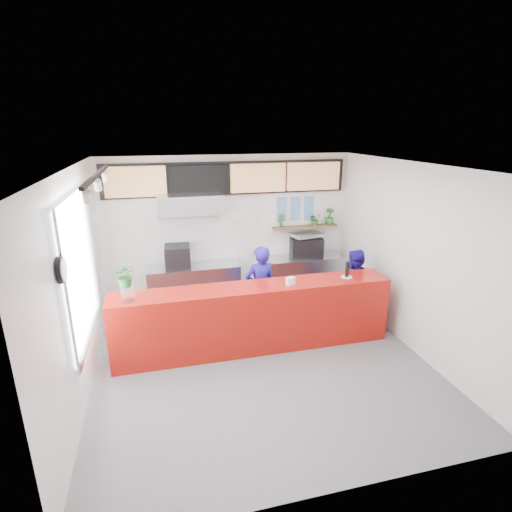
{
  "coord_description": "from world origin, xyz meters",
  "views": [
    {
      "loc": [
        -1.42,
        -5.29,
        3.5
      ],
      "look_at": [
        0.1,
        0.7,
        1.5
      ],
      "focal_mm": 28.0,
      "sensor_mm": 36.0,
      "label": 1
    }
  ],
  "objects_px": {
    "espresso_machine": "(306,247)",
    "pepper_mill": "(347,269)",
    "service_counter": "(255,317)",
    "staff_center": "(260,289)",
    "staff_right": "(353,287)",
    "panini_oven": "(178,256)"
  },
  "relations": [
    {
      "from": "staff_center",
      "to": "staff_right",
      "type": "distance_m",
      "value": 1.74
    },
    {
      "from": "service_counter",
      "to": "espresso_machine",
      "type": "xyz_separation_m",
      "value": [
        1.57,
        1.8,
        0.56
      ]
    },
    {
      "from": "espresso_machine",
      "to": "staff_center",
      "type": "bearing_deg",
      "value": -127.33
    },
    {
      "from": "espresso_machine",
      "to": "pepper_mill",
      "type": "height_order",
      "value": "pepper_mill"
    },
    {
      "from": "panini_oven",
      "to": "staff_center",
      "type": "height_order",
      "value": "staff_center"
    },
    {
      "from": "espresso_machine",
      "to": "pepper_mill",
      "type": "bearing_deg",
      "value": -78.65
    },
    {
      "from": "staff_right",
      "to": "panini_oven",
      "type": "bearing_deg",
      "value": -49.8
    },
    {
      "from": "panini_oven",
      "to": "staff_right",
      "type": "distance_m",
      "value": 3.37
    },
    {
      "from": "service_counter",
      "to": "staff_center",
      "type": "height_order",
      "value": "staff_center"
    },
    {
      "from": "staff_right",
      "to": "espresso_machine",
      "type": "bearing_deg",
      "value": -99.03
    },
    {
      "from": "staff_center",
      "to": "pepper_mill",
      "type": "xyz_separation_m",
      "value": [
        1.34,
        -0.62,
        0.46
      ]
    },
    {
      "from": "service_counter",
      "to": "staff_right",
      "type": "relative_size",
      "value": 3.19
    },
    {
      "from": "panini_oven",
      "to": "staff_center",
      "type": "distance_m",
      "value": 1.82
    },
    {
      "from": "staff_right",
      "to": "staff_center",
      "type": "bearing_deg",
      "value": -31.26
    },
    {
      "from": "service_counter",
      "to": "staff_center",
      "type": "bearing_deg",
      "value": 67.39
    },
    {
      "from": "espresso_machine",
      "to": "staff_right",
      "type": "height_order",
      "value": "staff_right"
    },
    {
      "from": "service_counter",
      "to": "espresso_machine",
      "type": "distance_m",
      "value": 2.45
    },
    {
      "from": "staff_center",
      "to": "pepper_mill",
      "type": "bearing_deg",
      "value": 149.48
    },
    {
      "from": "service_counter",
      "to": "staff_right",
      "type": "height_order",
      "value": "staff_right"
    },
    {
      "from": "staff_right",
      "to": "pepper_mill",
      "type": "height_order",
      "value": "staff_right"
    },
    {
      "from": "service_counter",
      "to": "pepper_mill",
      "type": "height_order",
      "value": "pepper_mill"
    },
    {
      "from": "service_counter",
      "to": "espresso_machine",
      "type": "bearing_deg",
      "value": 48.92
    }
  ]
}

